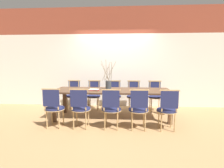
{
  "coord_description": "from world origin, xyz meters",
  "views": [
    {
      "loc": [
        0.3,
        -4.43,
        1.43
      ],
      "look_at": [
        0.0,
        0.0,
        0.89
      ],
      "focal_mm": 28.0,
      "sensor_mm": 36.0,
      "label": 1
    }
  ],
  "objects_px": {
    "chair_far_center": "(114,94)",
    "chair_near_center": "(111,107)",
    "dining_table": "(112,93)",
    "book_stack": "(94,90)",
    "vase_centerpiece": "(108,84)"
  },
  "relations": [
    {
      "from": "vase_centerpiece",
      "to": "dining_table",
      "type": "bearing_deg",
      "value": -36.87
    },
    {
      "from": "chair_far_center",
      "to": "dining_table",
      "type": "bearing_deg",
      "value": 88.82
    },
    {
      "from": "chair_near_center",
      "to": "chair_far_center",
      "type": "height_order",
      "value": "same"
    },
    {
      "from": "chair_near_center",
      "to": "book_stack",
      "type": "distance_m",
      "value": 0.86
    },
    {
      "from": "dining_table",
      "to": "chair_far_center",
      "type": "relative_size",
      "value": 3.34
    },
    {
      "from": "book_stack",
      "to": "vase_centerpiece",
      "type": "bearing_deg",
      "value": 31.75
    },
    {
      "from": "vase_centerpiece",
      "to": "chair_near_center",
      "type": "bearing_deg",
      "value": -80.82
    },
    {
      "from": "chair_near_center",
      "to": "vase_centerpiece",
      "type": "height_order",
      "value": "vase_centerpiece"
    },
    {
      "from": "chair_near_center",
      "to": "vase_centerpiece",
      "type": "bearing_deg",
      "value": 99.18
    },
    {
      "from": "dining_table",
      "to": "chair_near_center",
      "type": "distance_m",
      "value": 0.81
    },
    {
      "from": "vase_centerpiece",
      "to": "book_stack",
      "type": "distance_m",
      "value": 0.42
    },
    {
      "from": "dining_table",
      "to": "chair_far_center",
      "type": "xyz_separation_m",
      "value": [
        0.02,
        0.79,
        -0.18
      ]
    },
    {
      "from": "chair_near_center",
      "to": "chair_far_center",
      "type": "xyz_separation_m",
      "value": [
        -0.02,
        1.58,
        0.0
      ]
    },
    {
      "from": "dining_table",
      "to": "vase_centerpiece",
      "type": "height_order",
      "value": "vase_centerpiece"
    },
    {
      "from": "chair_far_center",
      "to": "chair_near_center",
      "type": "bearing_deg",
      "value": 90.84
    }
  ]
}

